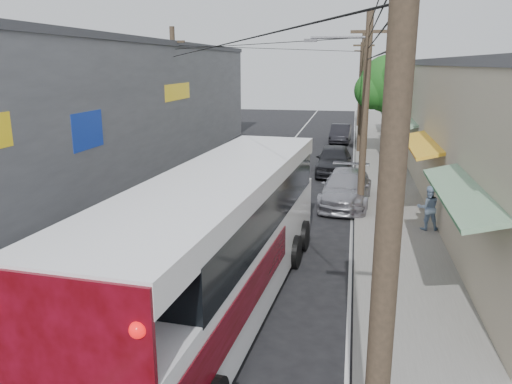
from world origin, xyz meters
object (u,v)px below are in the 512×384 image
(coach_bus, at_px, (223,238))
(jeepney, at_px, (62,255))
(pedestrian_near, at_px, (388,207))
(pedestrian_far, at_px, (428,208))
(parked_suv, at_px, (346,188))
(parked_car_mid, at_px, (334,160))
(parked_car_far, at_px, (340,133))

(coach_bus, relative_size, jeepney, 2.77)
(coach_bus, xyz_separation_m, jeepney, (-5.11, 0.97, -1.21))
(pedestrian_near, bearing_deg, pedestrian_far, 170.84)
(parked_suv, xyz_separation_m, pedestrian_far, (3.00, -3.30, 0.21))
(pedestrian_far, bearing_deg, parked_car_mid, -76.59)
(parked_suv, relative_size, pedestrian_far, 3.07)
(coach_bus, distance_m, parked_suv, 10.76)
(parked_suv, distance_m, parked_car_mid, 6.28)
(coach_bus, height_order, pedestrian_near, coach_bus)
(parked_car_mid, bearing_deg, coach_bus, -96.99)
(pedestrian_near, bearing_deg, coach_bus, 40.52)
(parked_suv, bearing_deg, jeepney, -126.46)
(parked_car_mid, bearing_deg, jeepney, -114.59)
(jeepney, xyz_separation_m, parked_suv, (7.97, 9.35, 0.11))
(pedestrian_far, bearing_deg, parked_suv, -56.07)
(jeepney, height_order, parked_car_mid, parked_car_mid)
(coach_bus, xyz_separation_m, parked_suv, (2.86, 10.32, -1.10))
(parked_car_far, xyz_separation_m, pedestrian_far, (3.80, -21.35, 0.25))
(parked_suv, xyz_separation_m, parked_car_mid, (-0.80, 6.23, 0.07))
(coach_bus, height_order, parked_car_mid, coach_bus)
(jeepney, distance_m, pedestrian_near, 11.19)
(coach_bus, relative_size, parked_suv, 2.45)
(coach_bus, distance_m, pedestrian_near, 8.18)
(pedestrian_near, height_order, pedestrian_far, pedestrian_near)
(parked_suv, height_order, pedestrian_near, pedestrian_near)
(coach_bus, relative_size, pedestrian_near, 7.39)
(jeepney, xyz_separation_m, pedestrian_far, (10.97, 6.05, 0.32))
(parked_car_mid, bearing_deg, pedestrian_near, -76.28)
(parked_car_mid, height_order, parked_car_far, parked_car_mid)
(jeepney, relative_size, pedestrian_far, 2.72)
(parked_suv, distance_m, pedestrian_far, 4.47)
(jeepney, xyz_separation_m, pedestrian_near, (9.52, 5.86, 0.34))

